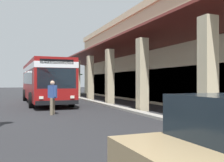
{
  "coord_description": "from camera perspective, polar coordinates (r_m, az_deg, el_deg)",
  "views": [
    {
      "loc": [
        23.14,
        -1.01,
        1.63
      ],
      "look_at": [
        5.56,
        5.71,
        1.71
      ],
      "focal_mm": 41.54,
      "sensor_mm": 36.0,
      "label": 1
    }
  ],
  "objects": [
    {
      "name": "ground",
      "position": [
        24.88,
        0.36,
        -4.0
      ],
      "size": [
        120.0,
        120.0,
        0.0
      ],
      "primitive_type": "plane",
      "color": "#262628"
    },
    {
      "name": "pedestrian",
      "position": [
        13.3,
        -12.98,
        -3.13
      ],
      "size": [
        0.66,
        0.42,
        1.7
      ],
      "color": "#726651",
      "rests_on": "ground"
    },
    {
      "name": "potted_palm",
      "position": [
        32.63,
        -7.8,
        -1.77
      ],
      "size": [
        1.93,
        1.59,
        2.66
      ],
      "color": "gray",
      "rests_on": "ground"
    },
    {
      "name": "plaza_building",
      "position": [
        26.21,
        16.15,
        5.01
      ],
      "size": [
        31.75,
        15.57,
        8.04
      ],
      "color": "#C6B793",
      "rests_on": "ground"
    },
    {
      "name": "curb_strip",
      "position": [
        21.76,
        -4.58,
        -4.38
      ],
      "size": [
        37.75,
        0.5,
        0.12
      ],
      "primitive_type": "cube",
      "color": "#9E998E",
      "rests_on": "ground"
    },
    {
      "name": "transit_bus",
      "position": [
        20.8,
        -14.64,
        0.38
      ],
      "size": [
        11.25,
        2.97,
        3.34
      ],
      "color": "maroon",
      "rests_on": "ground"
    }
  ]
}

